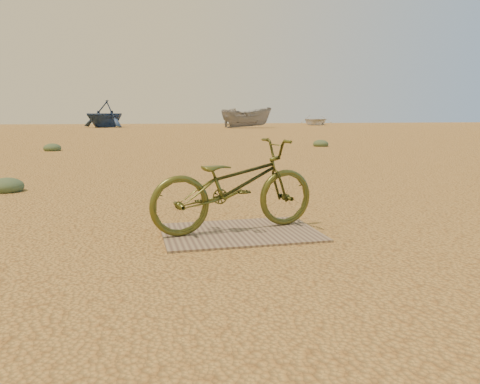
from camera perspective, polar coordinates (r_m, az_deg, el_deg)
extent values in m
plane|color=#B89147|center=(4.37, 5.35, -6.69)|extent=(120.00, 120.00, 0.00)
cube|color=#887758|center=(4.83, 0.00, -4.94)|extent=(1.58, 1.09, 0.02)
imported|color=#484E1C|center=(4.80, -0.67, 0.82)|extent=(1.87, 0.94, 0.94)
imported|color=navy|center=(46.69, -16.15, 9.16)|extent=(6.37, 6.48, 2.58)
imported|color=gray|center=(43.12, 0.81, 9.05)|extent=(4.91, 2.12, 1.86)
imported|color=silver|center=(55.73, 9.14, 8.64)|extent=(5.87, 6.53, 1.11)
ellipsoid|color=#4E6341|center=(8.31, -26.52, 0.06)|extent=(0.52, 0.52, 0.29)
ellipsoid|color=#4E6341|center=(18.33, 9.80, 5.51)|extent=(0.59, 0.59, 0.33)
ellipsoid|color=#4E6341|center=(17.06, -21.89, 4.68)|extent=(0.58, 0.58, 0.32)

